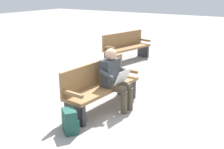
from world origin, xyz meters
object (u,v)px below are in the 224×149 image
object	(u,v)px
bench_near	(101,85)
backpack	(70,121)
bench_far	(126,46)
person_seated	(115,77)

from	to	relation	value
bench_near	backpack	bearing A→B (deg)	11.82
backpack	bench_far	size ratio (longest dim) A/B	0.22
person_seated	bench_far	xyz separation A→B (m)	(-3.36, -1.70, -0.17)
bench_far	backpack	bearing A→B (deg)	31.43
bench_near	backpack	world-z (taller)	bench_near
backpack	bench_far	world-z (taller)	bench_far
person_seated	backpack	world-z (taller)	person_seated
bench_near	backpack	size ratio (longest dim) A/B	4.56
backpack	bench_far	distance (m)	4.85
person_seated	bench_near	bearing A→B (deg)	-58.29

